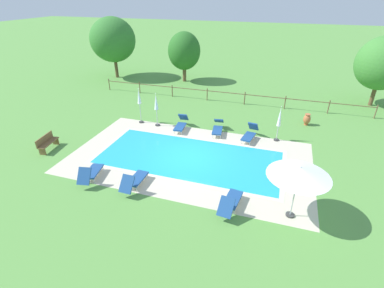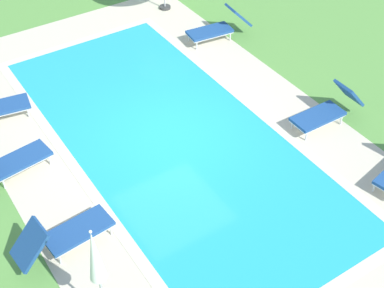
{
  "view_description": "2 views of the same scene",
  "coord_description": "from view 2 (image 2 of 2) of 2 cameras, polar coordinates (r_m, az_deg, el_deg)",
  "views": [
    {
      "loc": [
        4.4,
        -13.04,
        8.29
      ],
      "look_at": [
        -0.0,
        0.5,
        0.6
      ],
      "focal_mm": 26.64,
      "sensor_mm": 36.0,
      "label": 1
    },
    {
      "loc": [
        -8.5,
        4.95,
        8.43
      ],
      "look_at": [
        -1.26,
        0.21,
        0.81
      ],
      "focal_mm": 51.54,
      "sensor_mm": 36.0,
      "label": 2
    }
  ],
  "objects": [
    {
      "name": "pool_deck_paving",
      "position": [
        12.95,
        -2.27,
        0.77
      ],
      "size": [
        13.25,
        7.63,
        0.01
      ],
      "primitive_type": "cube",
      "color": "beige",
      "rests_on": "ground"
    },
    {
      "name": "sun_lounger_north_mid",
      "position": [
        16.41,
        2.72,
        12.0
      ],
      "size": [
        0.82,
        1.98,
        0.93
      ],
      "color": "navy",
      "rests_on": "ground"
    },
    {
      "name": "ground_plane",
      "position": [
        12.95,
        -2.27,
        0.75
      ],
      "size": [
        160.0,
        160.0,
        0.0
      ],
      "primitive_type": "plane",
      "color": "#599342"
    },
    {
      "name": "patio_umbrella_closed_row_mid_west",
      "position": [
        8.65,
        -9.88,
        -12.03
      ],
      "size": [
        0.32,
        0.32,
        2.33
      ],
      "color": "#383838",
      "rests_on": "ground"
    },
    {
      "name": "sun_lounger_south_near_corner",
      "position": [
        12.37,
        -18.59,
        -1.96
      ],
      "size": [
        0.87,
        2.08,
        0.82
      ],
      "color": "navy",
      "rests_on": "ground"
    },
    {
      "name": "swimming_pool_water",
      "position": [
        12.95,
        -2.27,
        0.77
      ],
      "size": [
        10.01,
        4.39,
        0.01
      ],
      "primitive_type": "cube",
      "color": "#23A8C1",
      "rests_on": "ground"
    },
    {
      "name": "pool_coping_rim",
      "position": [
        12.95,
        -2.27,
        0.78
      ],
      "size": [
        10.49,
        4.87,
        0.01
      ],
      "color": "beige",
      "rests_on": "ground"
    },
    {
      "name": "sun_lounger_south_mid",
      "position": [
        13.49,
        13.79,
        3.45
      ],
      "size": [
        0.62,
        1.89,
        0.97
      ],
      "color": "navy",
      "rests_on": "ground"
    },
    {
      "name": "sun_lounger_north_far",
      "position": [
        10.65,
        -13.04,
        -9.13
      ],
      "size": [
        0.77,
        1.95,
        0.95
      ],
      "color": "navy",
      "rests_on": "ground"
    }
  ]
}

